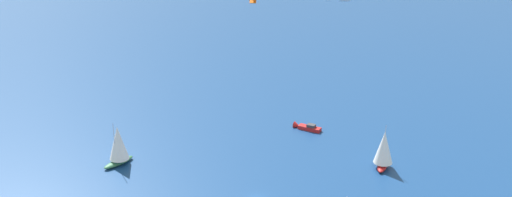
# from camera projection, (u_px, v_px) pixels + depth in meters

# --- Properties ---
(sailboat_far_port) EXTENTS (7.76, 9.76, 12.66)m
(sailboat_far_port) POSITION_uv_depth(u_px,v_px,m) (118.00, 145.00, 172.12)
(sailboat_far_port) COLOR #33704C
(sailboat_far_port) RESTS_ON ground_plane
(sailboat_far_stbd) EXTENTS (9.18, 7.79, 12.20)m
(sailboat_far_stbd) POSITION_uv_depth(u_px,v_px,m) (384.00, 149.00, 170.21)
(sailboat_far_stbd) COLOR #B21E1E
(sailboat_far_stbd) RESTS_ON ground_plane
(motorboat_offshore) EXTENTS (8.19, 7.72, 2.60)m
(motorboat_offshore) POSITION_uv_depth(u_px,v_px,m) (306.00, 127.00, 195.94)
(motorboat_offshore) COLOR #B21E1E
(motorboat_offshore) RESTS_ON ground_plane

